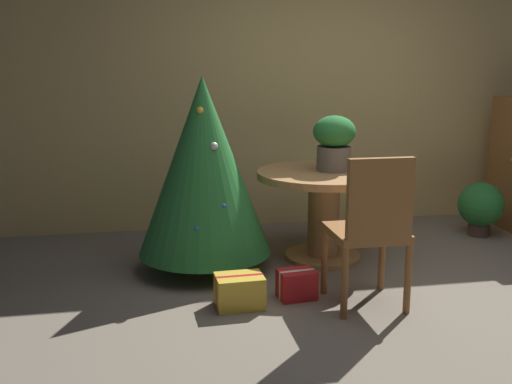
{
  "coord_description": "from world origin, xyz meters",
  "views": [
    {
      "loc": [
        -1.61,
        -3.23,
        1.53
      ],
      "look_at": [
        -0.9,
        0.51,
        0.69
      ],
      "focal_mm": 41.15,
      "sensor_mm": 36.0,
      "label": 1
    }
  ],
  "objects_px": {
    "holiday_tree": "(204,166)",
    "potted_plant": "(481,206)",
    "wooden_chair_near": "(371,225)",
    "flower_vase": "(334,140)",
    "gift_box_gold": "(240,291)",
    "gift_box_red": "(297,284)",
    "round_dining_table": "(324,199)"
  },
  "relations": [
    {
      "from": "holiday_tree",
      "to": "potted_plant",
      "type": "distance_m",
      "value": 2.61
    },
    {
      "from": "wooden_chair_near",
      "to": "flower_vase",
      "type": "bearing_deg",
      "value": 85.61
    },
    {
      "from": "flower_vase",
      "to": "gift_box_gold",
      "type": "xyz_separation_m",
      "value": [
        -0.88,
        -0.83,
        -0.85
      ]
    },
    {
      "from": "holiday_tree",
      "to": "gift_box_gold",
      "type": "distance_m",
      "value": 1.03
    },
    {
      "from": "gift_box_red",
      "to": "potted_plant",
      "type": "relative_size",
      "value": 0.53
    },
    {
      "from": "round_dining_table",
      "to": "gift_box_red",
      "type": "height_order",
      "value": "round_dining_table"
    },
    {
      "from": "wooden_chair_near",
      "to": "gift_box_gold",
      "type": "distance_m",
      "value": 0.94
    },
    {
      "from": "holiday_tree",
      "to": "potted_plant",
      "type": "xyz_separation_m",
      "value": [
        2.53,
        0.42,
        -0.52
      ]
    },
    {
      "from": "flower_vase",
      "to": "wooden_chair_near",
      "type": "xyz_separation_m",
      "value": [
        -0.08,
        -1.0,
        -0.4
      ]
    },
    {
      "from": "flower_vase",
      "to": "holiday_tree",
      "type": "distance_m",
      "value": 1.04
    },
    {
      "from": "holiday_tree",
      "to": "round_dining_table",
      "type": "bearing_deg",
      "value": 3.55
    },
    {
      "from": "gift_box_red",
      "to": "flower_vase",
      "type": "bearing_deg",
      "value": 57.49
    },
    {
      "from": "wooden_chair_near",
      "to": "holiday_tree",
      "type": "height_order",
      "value": "holiday_tree"
    },
    {
      "from": "flower_vase",
      "to": "potted_plant",
      "type": "relative_size",
      "value": 0.88
    },
    {
      "from": "flower_vase",
      "to": "holiday_tree",
      "type": "relative_size",
      "value": 0.3
    },
    {
      "from": "round_dining_table",
      "to": "gift_box_gold",
      "type": "distance_m",
      "value": 1.2
    },
    {
      "from": "potted_plant",
      "to": "holiday_tree",
      "type": "bearing_deg",
      "value": -170.55
    },
    {
      "from": "flower_vase",
      "to": "holiday_tree",
      "type": "bearing_deg",
      "value": -175.81
    },
    {
      "from": "flower_vase",
      "to": "potted_plant",
      "type": "distance_m",
      "value": 1.69
    },
    {
      "from": "round_dining_table",
      "to": "flower_vase",
      "type": "relative_size",
      "value": 2.46
    },
    {
      "from": "potted_plant",
      "to": "wooden_chair_near",
      "type": "bearing_deg",
      "value": -139.6
    },
    {
      "from": "round_dining_table",
      "to": "holiday_tree",
      "type": "distance_m",
      "value": 0.99
    },
    {
      "from": "round_dining_table",
      "to": "wooden_chair_near",
      "type": "relative_size",
      "value": 1.07
    },
    {
      "from": "holiday_tree",
      "to": "gift_box_red",
      "type": "bearing_deg",
      "value": -51.88
    },
    {
      "from": "round_dining_table",
      "to": "potted_plant",
      "type": "distance_m",
      "value": 1.64
    },
    {
      "from": "round_dining_table",
      "to": "gift_box_red",
      "type": "distance_m",
      "value": 0.93
    },
    {
      "from": "round_dining_table",
      "to": "potted_plant",
      "type": "height_order",
      "value": "round_dining_table"
    },
    {
      "from": "flower_vase",
      "to": "gift_box_gold",
      "type": "height_order",
      "value": "flower_vase"
    },
    {
      "from": "flower_vase",
      "to": "gift_box_red",
      "type": "relative_size",
      "value": 1.65
    },
    {
      "from": "flower_vase",
      "to": "gift_box_red",
      "type": "bearing_deg",
      "value": -122.51
    },
    {
      "from": "wooden_chair_near",
      "to": "gift_box_gold",
      "type": "relative_size",
      "value": 3.19
    },
    {
      "from": "holiday_tree",
      "to": "gift_box_gold",
      "type": "xyz_separation_m",
      "value": [
        0.14,
        -0.75,
        -0.69
      ]
    }
  ]
}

